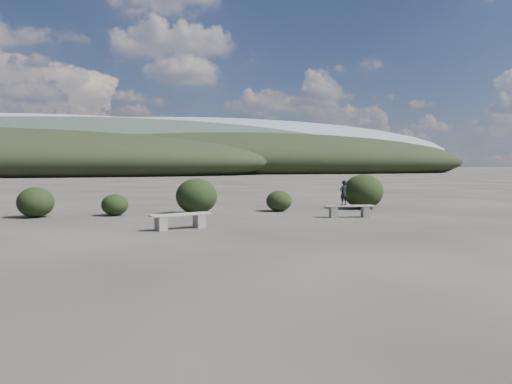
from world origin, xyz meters
name	(u,v)px	position (x,y,z in m)	size (l,w,h in m)	color
ground	(324,248)	(0.00, 0.00, 0.00)	(1200.00, 1200.00, 0.00)	#2D2923
bench_left	(181,220)	(-2.55, 4.31, 0.28)	(1.88, 0.90, 0.46)	slate
bench_right	(350,210)	(3.79, 5.78, 0.27)	(1.81, 0.75, 0.44)	slate
seated_person	(344,193)	(3.57, 5.83, 0.89)	(0.33, 0.21, 0.90)	black
shrub_a	(115,205)	(-4.23, 9.07, 0.40)	(0.99, 0.99, 0.81)	black
shrub_b	(197,196)	(-1.19, 8.82, 0.69)	(1.60, 1.60, 1.38)	black
shrub_c	(279,201)	(2.23, 8.86, 0.42)	(1.06, 1.06, 0.84)	black
shrub_d	(363,192)	(6.12, 8.85, 0.75)	(1.71, 1.71, 1.49)	black
shrub_e	(366,195)	(6.50, 9.31, 0.56)	(1.34, 1.34, 1.11)	black
shrub_f	(36,202)	(-6.97, 9.28, 0.55)	(1.29, 1.29, 1.09)	black
mountain_ridges	(91,152)	(-7.48, 339.06, 10.84)	(500.00, 400.00, 56.00)	black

